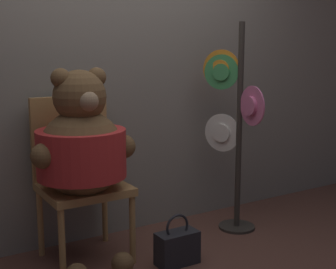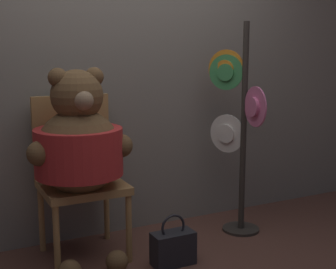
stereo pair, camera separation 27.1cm
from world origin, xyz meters
TOP-DOWN VIEW (x-y plane):
  - wall_back at (0.00, 0.80)m, footprint 8.00×0.10m
  - chair at (-0.38, 0.52)m, footprint 0.53×0.49m
  - teddy_bear at (-0.42, 0.35)m, footprint 0.67×0.59m
  - hat_display_rack at (0.79, 0.37)m, footprint 0.31×0.57m
  - handbag_on_ground at (0.10, 0.05)m, footprint 0.28×0.14m

SIDE VIEW (x-z plane):
  - handbag_on_ground at x=0.10m, z-range -0.05..0.28m
  - chair at x=-0.38m, z-range 0.04..1.11m
  - teddy_bear at x=-0.42m, z-range 0.14..1.40m
  - hat_display_rack at x=0.79m, z-range 0.06..1.63m
  - wall_back at x=0.00m, z-range 0.00..2.42m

